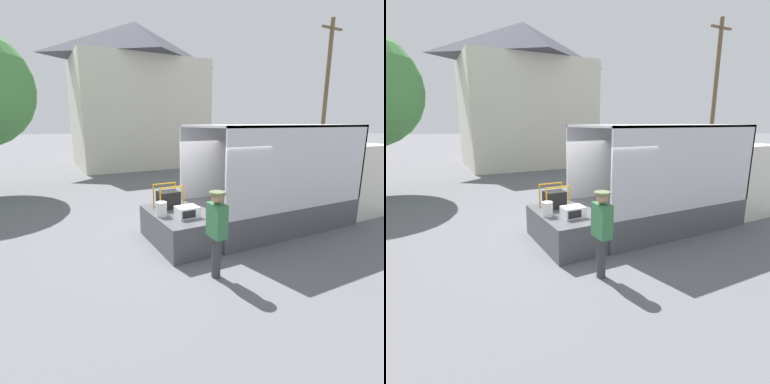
# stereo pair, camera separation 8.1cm
# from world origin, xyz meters

# --- Properties ---
(ground_plane) EXTENTS (160.00, 160.00, 0.00)m
(ground_plane) POSITION_xyz_m (0.00, 0.00, 0.00)
(ground_plane) COLOR slate
(box_truck) EXTENTS (6.61, 2.39, 2.96)m
(box_truck) POSITION_xyz_m (3.91, 0.00, 0.94)
(box_truck) COLOR silver
(box_truck) RESTS_ON ground
(tailgate_deck) EXTENTS (1.26, 2.27, 0.81)m
(tailgate_deck) POSITION_xyz_m (-0.63, 0.00, 0.40)
(tailgate_deck) COLOR #4C4C51
(tailgate_deck) RESTS_ON ground
(microwave) EXTENTS (0.52, 0.42, 0.26)m
(microwave) POSITION_xyz_m (-0.57, -0.41, 0.94)
(microwave) COLOR white
(microwave) RESTS_ON tailgate_deck
(portable_generator) EXTENTS (0.67, 0.54, 0.63)m
(portable_generator) POSITION_xyz_m (-0.64, 0.53, 1.04)
(portable_generator) COLOR black
(portable_generator) RESTS_ON tailgate_deck
(orange_bucket) EXTENTS (0.27, 0.27, 0.35)m
(orange_bucket) POSITION_xyz_m (-1.09, -0.06, 0.98)
(orange_bucket) COLOR silver
(orange_bucket) RESTS_ON tailgate_deck
(worker_person) EXTENTS (0.32, 0.44, 1.76)m
(worker_person) POSITION_xyz_m (-0.68, -1.91, 1.09)
(worker_person) COLOR #38383D
(worker_person) RESTS_ON ground
(house_backdrop) EXTENTS (8.77, 6.50, 9.48)m
(house_backdrop) POSITION_xyz_m (3.02, 14.48, 4.83)
(house_backdrop) COLOR beige
(house_backdrop) RESTS_ON ground
(utility_pole) EXTENTS (1.80, 0.28, 9.48)m
(utility_pole) POSITION_xyz_m (14.01, 7.93, 4.90)
(utility_pole) COLOR brown
(utility_pole) RESTS_ON ground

